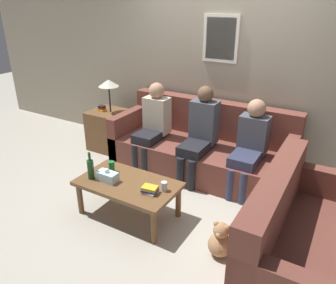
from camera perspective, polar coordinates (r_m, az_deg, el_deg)
The scene contains 15 objects.
ground_plane at distance 4.16m, azimuth 2.38°, elevation -7.91°, with size 16.00×16.00×0.00m, color #ADA899.
wall_back at distance 4.58m, azimuth 9.05°, elevation 12.43°, with size 9.00×0.08×2.60m.
couch_main at distance 4.46m, azimuth 5.90°, elevation -1.23°, with size 2.39×0.94×0.91m.
couch_side at distance 3.05m, azimuth 22.90°, elevation -16.51°, with size 0.94×1.63×0.91m.
coffee_table at distance 3.53m, azimuth -6.98°, elevation -7.72°, with size 1.07×0.61×0.40m.
side_table_with_lamp at distance 5.16m, azimuth -10.29°, elevation 2.53°, with size 0.52×0.52×1.10m.
wine_bottle at distance 3.58m, azimuth -13.32°, elevation -4.55°, with size 0.07×0.07×0.31m.
drinking_glass at distance 3.31m, azimuth -0.68°, elevation -7.73°, with size 0.06×0.06×0.10m.
book_stack at distance 3.29m, azimuth -3.17°, elevation -8.30°, with size 0.17×0.14×0.07m.
soda_can at distance 3.70m, azimuth -9.78°, elevation -4.23°, with size 0.07×0.07×0.12m.
tissue_box at distance 3.54m, azimuth -10.52°, elevation -5.86°, with size 0.23×0.12×0.15m.
person_left at distance 4.47m, azimuth -2.65°, elevation 3.33°, with size 0.34×0.59×1.15m.
person_middle at distance 4.16m, azimuth 5.56°, elevation 1.77°, with size 0.34×0.64×1.19m.
person_right at distance 3.99m, azimuth 14.05°, elevation -0.33°, with size 0.34×0.64×1.11m.
teddy_bear at distance 3.15m, azimuth 9.09°, elevation -16.70°, with size 0.23×0.23×0.35m.
Camera 1 is at (1.64, -3.13, 2.19)m, focal length 35.00 mm.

